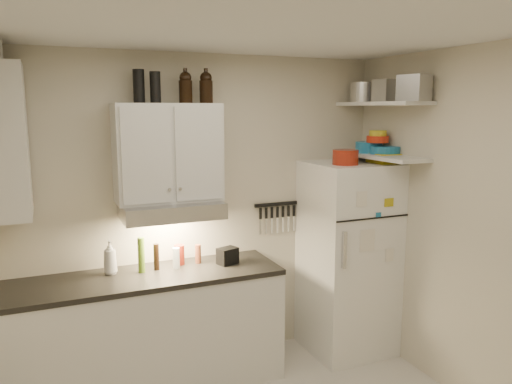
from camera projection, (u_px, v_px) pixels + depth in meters
name	position (u px, v px, depth m)	size (l,w,h in m)	color
ceiling	(280.00, 21.00, 2.60)	(3.20, 3.00, 0.02)	silver
back_wall	(200.00, 212.00, 4.19)	(3.20, 0.02, 2.60)	beige
right_wall	(488.00, 235.00, 3.44)	(0.02, 3.00, 2.60)	beige
base_cabinet	(145.00, 335.00, 3.83)	(2.10, 0.60, 0.88)	silver
countertop	(143.00, 278.00, 3.76)	(2.10, 0.62, 0.04)	black
upper_cabinet	(168.00, 153.00, 3.82)	(0.80, 0.33, 0.75)	silver
side_cabinet	(0.00, 141.00, 3.24)	(0.33, 0.55, 1.00)	silver
range_hood	(171.00, 210.00, 3.84)	(0.76, 0.46, 0.12)	silver
fridge	(348.00, 258.00, 4.43)	(0.70, 0.68, 1.70)	white
shelf_hi	(382.00, 104.00, 4.16)	(0.30, 0.95, 0.03)	silver
shelf_lo	(380.00, 156.00, 4.23)	(0.30, 0.95, 0.03)	silver
knife_strip	(277.00, 204.00, 4.43)	(0.42, 0.02, 0.03)	black
dutch_oven	(345.00, 157.00, 4.12)	(0.21, 0.21, 0.12)	maroon
book_stack	(384.00, 158.00, 4.25)	(0.20, 0.24, 0.08)	gold
spice_jar	(351.00, 158.00, 4.23)	(0.06, 0.06, 0.10)	silver
stock_pot	(363.00, 92.00, 4.44)	(0.24, 0.24, 0.17)	silver
tin_a	(386.00, 91.00, 4.12)	(0.18, 0.16, 0.18)	#AAAAAD
tin_b	(414.00, 88.00, 3.78)	(0.20, 0.20, 0.20)	#AAAAAD
bowl_teal	(369.00, 147.00, 4.39)	(0.24, 0.24, 0.10)	#1C6B9C
bowl_orange	(378.00, 139.00, 4.29)	(0.19, 0.19, 0.06)	red
bowl_yellow	(378.00, 133.00, 4.28)	(0.15, 0.15, 0.05)	gold
plates	(385.00, 150.00, 4.28)	(0.27, 0.27, 0.07)	#1C6B9C
growler_a	(186.00, 87.00, 3.79)	(0.10, 0.10, 0.24)	black
growler_b	(206.00, 87.00, 3.86)	(0.10, 0.10, 0.25)	black
thermos_a	(155.00, 87.00, 3.68)	(0.08, 0.08, 0.23)	black
thermos_b	(139.00, 86.00, 3.68)	(0.08, 0.08, 0.24)	black
soap_bottle	(110.00, 255.00, 3.76)	(0.11, 0.11, 0.29)	silver
pepper_mill	(198.00, 254.00, 4.04)	(0.05, 0.05, 0.15)	brown
oil_bottle	(141.00, 255.00, 3.80)	(0.05, 0.05, 0.27)	#50741D
vinegar_bottle	(156.00, 257.00, 3.87)	(0.04, 0.04, 0.21)	black
clear_bottle	(176.00, 258.00, 3.91)	(0.05, 0.05, 0.16)	silver
red_jar	(179.00, 255.00, 4.00)	(0.08, 0.08, 0.16)	maroon
caddy	(228.00, 256.00, 4.02)	(0.15, 0.11, 0.13)	black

